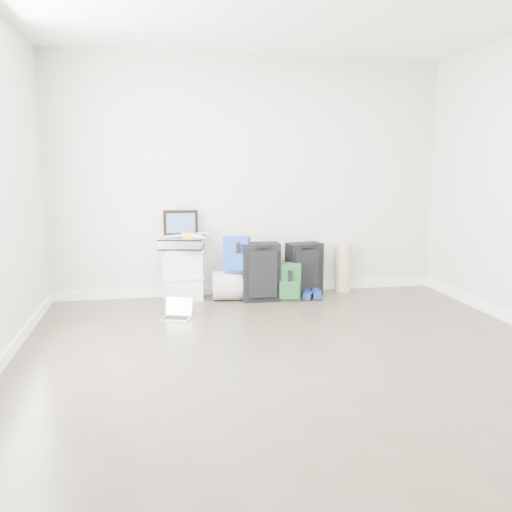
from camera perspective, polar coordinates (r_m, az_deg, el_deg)
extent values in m
plane|color=#3C362C|center=(4.11, 5.51, -12.02)|extent=(5.00, 5.00, 0.00)
cube|color=beige|center=(6.26, -0.63, 8.23)|extent=(4.50, 0.02, 2.70)
cube|color=white|center=(6.42, -0.59, -3.46)|extent=(4.50, 0.02, 0.10)
cube|color=white|center=(6.14, -7.73, -3.44)|extent=(0.44, 0.38, 0.25)
cube|color=white|center=(6.11, -7.76, -2.12)|extent=(0.46, 0.41, 0.04)
cube|color=white|center=(6.08, -7.79, -0.79)|extent=(0.44, 0.38, 0.25)
cube|color=white|center=(6.06, -7.82, 0.56)|extent=(0.46, 0.41, 0.04)
cube|color=#B2B2B7|center=(6.04, -7.84, 1.37)|extent=(0.53, 0.43, 0.14)
cube|color=black|center=(6.12, -7.93, 3.46)|extent=(0.38, 0.06, 0.29)
cube|color=#245892|center=(6.10, -7.92, 3.45)|extent=(0.32, 0.03, 0.22)
cube|color=gold|center=(6.01, -7.09, 2.25)|extent=(0.13, 0.13, 0.05)
cube|color=white|center=(6.10, -5.88, 2.38)|extent=(0.28, 0.17, 0.02)
cube|color=white|center=(6.14, -7.85, 2.40)|extent=(0.17, 0.28, 0.02)
cube|color=white|center=(5.94, -8.33, 2.13)|extent=(0.28, 0.17, 0.02)
cube|color=white|center=(5.89, -6.30, 2.11)|extent=(0.17, 0.28, 0.02)
cylinder|color=#96999E|center=(6.09, -2.06, -3.10)|extent=(0.57, 0.39, 0.33)
cube|color=#174B9B|center=(6.00, -2.05, 0.20)|extent=(0.32, 0.25, 0.39)
cube|color=#174B9B|center=(5.92, -1.91, -0.59)|extent=(0.21, 0.12, 0.19)
cube|color=black|center=(6.03, 0.47, -1.67)|extent=(0.42, 0.25, 0.65)
cube|color=black|center=(5.90, 0.72, -1.93)|extent=(0.31, 0.04, 0.52)
cube|color=black|center=(5.85, 0.71, 0.98)|extent=(0.13, 0.03, 0.03)
cube|color=#153B1A|center=(6.07, 3.30, -2.72)|extent=(0.33, 0.23, 0.41)
cube|color=#153B1A|center=(6.00, 3.52, -3.58)|extent=(0.22, 0.10, 0.20)
cube|color=black|center=(6.28, 5.08, -1.40)|extent=(0.43, 0.30, 0.61)
cube|color=black|center=(6.16, 5.40, -1.62)|extent=(0.29, 0.09, 0.49)
cube|color=black|center=(6.11, 5.43, 1.00)|extent=(0.14, 0.05, 0.03)
cube|color=black|center=(6.17, 5.51, -4.41)|extent=(0.19, 0.26, 0.02)
cube|color=navy|center=(6.16, 5.52, -4.05)|extent=(0.18, 0.25, 0.06)
cube|color=black|center=(6.20, 6.47, -4.36)|extent=(0.16, 0.26, 0.02)
cube|color=navy|center=(6.19, 6.48, -4.00)|extent=(0.15, 0.25, 0.06)
cylinder|color=tan|center=(6.54, 9.16, -1.26)|extent=(0.18, 0.18, 0.56)
cube|color=silver|center=(5.43, -8.37, -6.52)|extent=(0.32, 0.27, 0.01)
cube|color=black|center=(5.43, -8.37, -6.44)|extent=(0.27, 0.20, 0.00)
cube|color=black|center=(5.49, -8.09, -5.27)|extent=(0.26, 0.10, 0.18)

